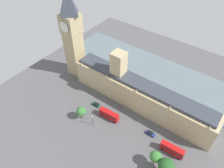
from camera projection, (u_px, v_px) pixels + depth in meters
ground_plane at (137, 107)px, 113.36m from camera, size 148.24×148.24×0.00m
river_thames at (163, 76)px, 131.08m from camera, size 33.66×133.42×0.25m
parliament_building at (139, 93)px, 109.41m from camera, size 11.66×78.24×27.74m
clock_tower at (72, 33)px, 115.65m from camera, size 9.40×9.40×52.80m
car_dark_green_kerbside at (96, 104)px, 113.30m from camera, size 2.11×4.61×1.74m
double_decker_bus_trailing at (109, 115)px, 106.15m from camera, size 3.13×10.63×4.75m
car_blue_by_river_gate at (151, 133)px, 100.23m from camera, size 1.98×4.36×1.74m
double_decker_bus_far_end at (172, 149)px, 92.29m from camera, size 3.04×10.60×4.75m
pedestrian_opposite_hall at (89, 91)px, 121.00m from camera, size 0.68×0.61×1.66m
pedestrian_corner at (120, 106)px, 112.54m from camera, size 0.63×0.55×1.58m
plane_tree_midblock at (156, 157)px, 86.17m from camera, size 4.95×4.95×8.27m
plane_tree_near_tower at (81, 111)px, 104.29m from camera, size 4.81×4.81×7.39m
plane_tree_under_trees at (166, 166)px, 82.45m from camera, size 6.64×6.64×9.71m
street_lamp_slot_10 at (92, 119)px, 101.92m from camera, size 0.56×0.56×6.48m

